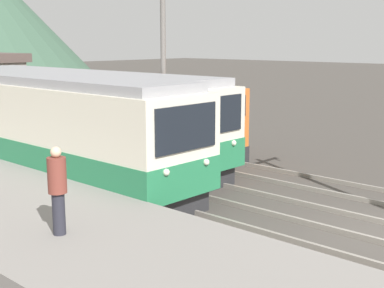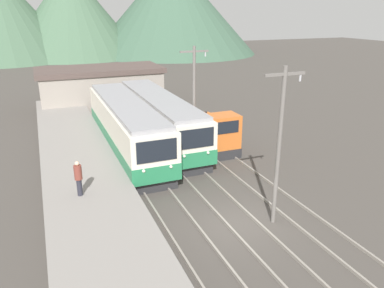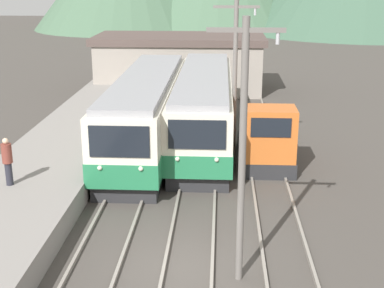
{
  "view_description": "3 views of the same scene",
  "coord_description": "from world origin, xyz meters",
  "views": [
    {
      "loc": [
        -12.58,
        -4.97,
        4.82
      ],
      "look_at": [
        -0.24,
        6.26,
        1.59
      ],
      "focal_mm": 50.0,
      "sensor_mm": 36.0,
      "label": 1
    },
    {
      "loc": [
        -7.9,
        -13.59,
        9.65
      ],
      "look_at": [
        0.39,
        6.68,
        1.8
      ],
      "focal_mm": 35.0,
      "sensor_mm": 36.0,
      "label": 2
    },
    {
      "loc": [
        1.1,
        -14.16,
        8.46
      ],
      "look_at": [
        -0.06,
        6.8,
        1.76
      ],
      "focal_mm": 50.0,
      "sensor_mm": 36.0,
      "label": 3
    }
  ],
  "objects": [
    {
      "name": "track_center",
      "position": [
        0.2,
        0.0,
        0.07
      ],
      "size": [
        1.54,
        60.0,
        0.14
      ],
      "color": "gray",
      "rests_on": "ground"
    },
    {
      "name": "station_building",
      "position": [
        -2.03,
        26.0,
        2.08
      ],
      "size": [
        12.6,
        6.3,
        4.11
      ],
      "color": "gray",
      "rests_on": "ground"
    },
    {
      "name": "track_left",
      "position": [
        -2.6,
        0.0,
        0.07
      ],
      "size": [
        1.54,
        60.0,
        0.14
      ],
      "color": "gray",
      "rests_on": "ground"
    },
    {
      "name": "track_right",
      "position": [
        3.2,
        0.0,
        0.07
      ],
      "size": [
        1.54,
        60.0,
        0.14
      ],
      "color": "gray",
      "rests_on": "ground"
    },
    {
      "name": "catenary_mast_near",
      "position": [
        1.71,
        -0.47,
        4.06
      ],
      "size": [
        2.0,
        0.2,
        7.47
      ],
      "color": "slate",
      "rests_on": "ground"
    },
    {
      "name": "commuter_train_center",
      "position": [
        0.2,
        12.91,
        1.69
      ],
      "size": [
        2.84,
        14.85,
        3.63
      ],
      "color": "#28282B",
      "rests_on": "ground"
    },
    {
      "name": "shunting_locomotive",
      "position": [
        3.2,
        9.67,
        1.21
      ],
      "size": [
        2.4,
        5.2,
        3.0
      ],
      "color": "#28282B",
      "rests_on": "ground"
    },
    {
      "name": "ground_plane",
      "position": [
        0.0,
        0.0,
        0.0
      ],
      "size": [
        200.0,
        200.0,
        0.0
      ],
      "primitive_type": "plane",
      "color": "#47423D"
    },
    {
      "name": "catenary_mast_mid",
      "position": [
        1.71,
        9.49,
        4.06
      ],
      "size": [
        2.0,
        0.2,
        7.47
      ],
      "color": "slate",
      "rests_on": "ground"
    },
    {
      "name": "person_on_platform",
      "position": [
        -6.73,
        4.01,
        1.93
      ],
      "size": [
        0.38,
        0.38,
        1.83
      ],
      "color": "#282833",
      "rests_on": "platform_left"
    },
    {
      "name": "commuter_train_left",
      "position": [
        -2.6,
        11.67,
        1.72
      ],
      "size": [
        2.84,
        14.85,
        3.7
      ],
      "color": "#28282B",
      "rests_on": "ground"
    }
  ]
}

